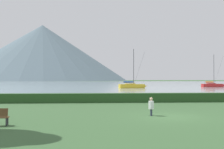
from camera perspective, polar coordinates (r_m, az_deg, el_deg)
ground_plane at (r=18.33m, az=11.96°, el=-8.81°), size 1000.00×1000.00×0.00m
harbor_water at (r=154.56m, az=-2.12°, el=-1.87°), size 320.00×246.00×0.00m
hedge_line at (r=28.96m, az=5.95°, el=-4.95°), size 80.00×1.20×0.97m
sailboat_slip_0 at (r=72.71m, az=4.30°, el=-2.40°), size 8.02×3.24×10.71m
sailboat_slip_5 at (r=88.10m, az=20.72°, el=-2.12°), size 7.31×2.34×10.08m
person_seated_viewer at (r=18.52m, az=8.38°, el=-6.61°), size 0.36×0.56×1.25m
distant_hill_west_ridge at (r=415.01m, az=-14.68°, el=4.52°), size 254.62×254.62×83.56m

